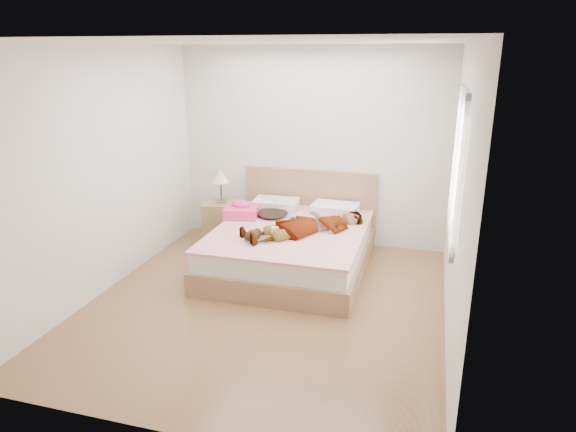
# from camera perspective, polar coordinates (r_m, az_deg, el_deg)

# --- Properties ---
(ground) EXTENTS (4.00, 4.00, 0.00)m
(ground) POSITION_cam_1_polar(r_m,az_deg,el_deg) (5.45, -2.47, -9.69)
(ground) COLOR #4C3017
(ground) RESTS_ON ground
(woman) EXTENTS (1.55, 1.52, 0.22)m
(woman) POSITION_cam_1_polar(r_m,az_deg,el_deg) (5.98, 2.17, -0.67)
(woman) COLOR silver
(woman) RESTS_ON bed
(hair) EXTENTS (0.50, 0.56, 0.07)m
(hair) POSITION_cam_1_polar(r_m,az_deg,el_deg) (6.56, -1.74, 0.36)
(hair) COLOR black
(hair) RESTS_ON bed
(phone) EXTENTS (0.10, 0.10, 0.05)m
(phone) POSITION_cam_1_polar(r_m,az_deg,el_deg) (6.45, -1.30, 1.49)
(phone) COLOR silver
(phone) RESTS_ON bed
(room_shell) EXTENTS (4.00, 4.00, 4.00)m
(room_shell) POSITION_cam_1_polar(r_m,az_deg,el_deg) (4.99, 18.26, 5.16)
(room_shell) COLOR white
(room_shell) RESTS_ON ground
(bed) EXTENTS (1.80, 2.08, 1.00)m
(bed) POSITION_cam_1_polar(r_m,az_deg,el_deg) (6.24, 0.46, -3.20)
(bed) COLOR brown
(bed) RESTS_ON ground
(towel) EXTENTS (0.47, 0.41, 0.22)m
(towel) POSITION_cam_1_polar(r_m,az_deg,el_deg) (6.50, -5.26, 0.61)
(towel) COLOR #FE4586
(towel) RESTS_ON bed
(magazine) EXTENTS (0.45, 0.41, 0.02)m
(magazine) POSITION_cam_1_polar(r_m,az_deg,el_deg) (5.70, -3.13, -2.74)
(magazine) COLOR white
(magazine) RESTS_ON bed
(coffee_mug) EXTENTS (0.13, 0.09, 0.10)m
(coffee_mug) POSITION_cam_1_polar(r_m,az_deg,el_deg) (5.86, -1.43, -1.69)
(coffee_mug) COLOR white
(coffee_mug) RESTS_ON bed
(plush_toy) EXTENTS (0.20, 0.25, 0.13)m
(plush_toy) POSITION_cam_1_polar(r_m,az_deg,el_deg) (5.70, -3.88, -2.11)
(plush_toy) COLOR black
(plush_toy) RESTS_ON bed
(nightstand) EXTENTS (0.55, 0.50, 1.03)m
(nightstand) POSITION_cam_1_polar(r_m,az_deg,el_deg) (7.02, -7.31, -0.35)
(nightstand) COLOR brown
(nightstand) RESTS_ON ground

